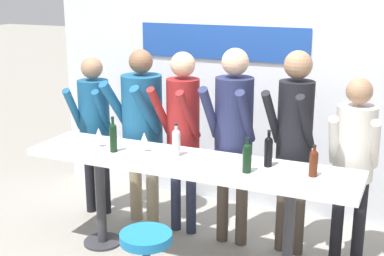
{
  "coord_description": "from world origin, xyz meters",
  "views": [
    {
      "loc": [
        1.75,
        -3.89,
        2.43
      ],
      "look_at": [
        0.0,
        0.09,
        1.22
      ],
      "focal_mm": 50.0,
      "sensor_mm": 36.0,
      "label": 1
    }
  ],
  "objects_px": {
    "person_right": "(354,152)",
    "wine_bottle_1": "(268,150)",
    "wine_bottle_4": "(247,156)",
    "wine_glass_0": "(144,138)",
    "person_center_right": "(294,129)",
    "person_far_left": "(94,118)",
    "wine_glass_1": "(99,133)",
    "tasting_table": "(188,173)",
    "person_center_left": "(183,122)",
    "wine_bottle_3": "(176,141)",
    "person_left": "(142,119)",
    "wine_bottle_0": "(113,136)",
    "wine_bottle_2": "(314,162)",
    "person_center": "(233,125)"
  },
  "relations": [
    {
      "from": "wine_glass_1",
      "to": "wine_bottle_4",
      "type": "bearing_deg",
      "value": -3.9
    },
    {
      "from": "tasting_table",
      "to": "person_far_left",
      "type": "distance_m",
      "value": 1.46
    },
    {
      "from": "person_far_left",
      "to": "wine_bottle_2",
      "type": "bearing_deg",
      "value": -24.79
    },
    {
      "from": "person_far_left",
      "to": "person_right",
      "type": "bearing_deg",
      "value": -12.35
    },
    {
      "from": "person_right",
      "to": "wine_glass_0",
      "type": "relative_size",
      "value": 9.4
    },
    {
      "from": "person_far_left",
      "to": "wine_glass_0",
      "type": "bearing_deg",
      "value": -42.95
    },
    {
      "from": "wine_bottle_4",
      "to": "wine_glass_0",
      "type": "relative_size",
      "value": 1.61
    },
    {
      "from": "person_far_left",
      "to": "wine_bottle_3",
      "type": "height_order",
      "value": "person_far_left"
    },
    {
      "from": "person_far_left",
      "to": "wine_bottle_3",
      "type": "xyz_separation_m",
      "value": [
        1.19,
        -0.53,
        0.04
      ]
    },
    {
      "from": "wine_glass_0",
      "to": "person_center",
      "type": "bearing_deg",
      "value": 35.17
    },
    {
      "from": "wine_bottle_1",
      "to": "wine_bottle_3",
      "type": "xyz_separation_m",
      "value": [
        -0.8,
        -0.06,
        -0.01
      ]
    },
    {
      "from": "person_center_left",
      "to": "person_right",
      "type": "relative_size",
      "value": 1.08
    },
    {
      "from": "person_center_left",
      "to": "wine_glass_0",
      "type": "xyz_separation_m",
      "value": [
        -0.14,
        -0.5,
        -0.04
      ]
    },
    {
      "from": "person_right",
      "to": "tasting_table",
      "type": "bearing_deg",
      "value": -160.18
    },
    {
      "from": "person_right",
      "to": "wine_glass_1",
      "type": "relative_size",
      "value": 9.4
    },
    {
      "from": "wine_bottle_3",
      "to": "wine_glass_1",
      "type": "distance_m",
      "value": 0.75
    },
    {
      "from": "person_center_right",
      "to": "person_right",
      "type": "bearing_deg",
      "value": 6.32
    },
    {
      "from": "tasting_table",
      "to": "person_center_left",
      "type": "height_order",
      "value": "person_center_left"
    },
    {
      "from": "wine_bottle_2",
      "to": "wine_bottle_4",
      "type": "xyz_separation_m",
      "value": [
        -0.49,
        -0.12,
        0.01
      ]
    },
    {
      "from": "person_right",
      "to": "wine_bottle_1",
      "type": "distance_m",
      "value": 0.76
    },
    {
      "from": "person_center_left",
      "to": "person_center",
      "type": "relative_size",
      "value": 0.97
    },
    {
      "from": "tasting_table",
      "to": "wine_bottle_0",
      "type": "relative_size",
      "value": 9.04
    },
    {
      "from": "wine_bottle_1",
      "to": "person_right",
      "type": "bearing_deg",
      "value": 35.45
    },
    {
      "from": "person_right",
      "to": "wine_glass_1",
      "type": "xyz_separation_m",
      "value": [
        -2.16,
        -0.54,
        0.06
      ]
    },
    {
      "from": "person_left",
      "to": "wine_glass_1",
      "type": "xyz_separation_m",
      "value": [
        -0.13,
        -0.57,
        -0.01
      ]
    },
    {
      "from": "person_far_left",
      "to": "wine_bottle_3",
      "type": "bearing_deg",
      "value": -35.61
    },
    {
      "from": "tasting_table",
      "to": "person_center_right",
      "type": "distance_m",
      "value": 1.0
    },
    {
      "from": "person_center_left",
      "to": "wine_glass_1",
      "type": "relative_size",
      "value": 10.13
    },
    {
      "from": "wine_bottle_2",
      "to": "person_center_right",
      "type": "bearing_deg",
      "value": 117.91
    },
    {
      "from": "person_center_right",
      "to": "wine_glass_0",
      "type": "height_order",
      "value": "person_center_right"
    },
    {
      "from": "person_center_left",
      "to": "wine_glass_0",
      "type": "height_order",
      "value": "person_center_left"
    },
    {
      "from": "person_center_right",
      "to": "wine_bottle_0",
      "type": "relative_size",
      "value": 5.85
    },
    {
      "from": "person_right",
      "to": "wine_glass_1",
      "type": "distance_m",
      "value": 2.23
    },
    {
      "from": "person_left",
      "to": "wine_glass_1",
      "type": "bearing_deg",
      "value": -91.64
    },
    {
      "from": "person_far_left",
      "to": "wine_glass_1",
      "type": "relative_size",
      "value": 9.49
    },
    {
      "from": "wine_bottle_2",
      "to": "wine_glass_1",
      "type": "relative_size",
      "value": 1.42
    },
    {
      "from": "person_center_right",
      "to": "wine_bottle_4",
      "type": "xyz_separation_m",
      "value": [
        -0.22,
        -0.64,
        -0.09
      ]
    },
    {
      "from": "person_far_left",
      "to": "wine_bottle_0",
      "type": "xyz_separation_m",
      "value": [
        0.64,
        -0.65,
        0.06
      ]
    },
    {
      "from": "tasting_table",
      "to": "person_center",
      "type": "height_order",
      "value": "person_center"
    },
    {
      "from": "wine_bottle_3",
      "to": "wine_glass_0",
      "type": "bearing_deg",
      "value": -178.53
    },
    {
      "from": "tasting_table",
      "to": "person_center_right",
      "type": "height_order",
      "value": "person_center_right"
    },
    {
      "from": "wine_bottle_0",
      "to": "wine_bottle_4",
      "type": "height_order",
      "value": "wine_bottle_0"
    },
    {
      "from": "wine_bottle_4",
      "to": "wine_bottle_3",
      "type": "bearing_deg",
      "value": 167.94
    },
    {
      "from": "wine_bottle_2",
      "to": "wine_bottle_0",
      "type": "bearing_deg",
      "value": -176.89
    },
    {
      "from": "person_center_left",
      "to": "wine_bottle_4",
      "type": "relative_size",
      "value": 6.3
    },
    {
      "from": "person_left",
      "to": "wine_glass_0",
      "type": "xyz_separation_m",
      "value": [
        0.32,
        -0.53,
        -0.01
      ]
    },
    {
      "from": "wine_bottle_3",
      "to": "wine_bottle_0",
      "type": "bearing_deg",
      "value": -167.77
    },
    {
      "from": "wine_bottle_1",
      "to": "person_far_left",
      "type": "bearing_deg",
      "value": 166.47
    },
    {
      "from": "person_right",
      "to": "person_center_left",
      "type": "bearing_deg",
      "value": 177.22
    },
    {
      "from": "person_left",
      "to": "person_center_right",
      "type": "xyz_separation_m",
      "value": [
        1.52,
        -0.03,
        0.08
      ]
    }
  ]
}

